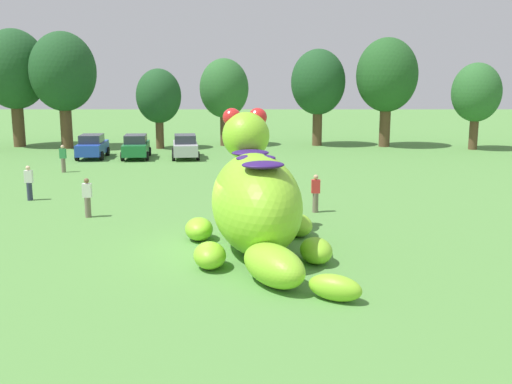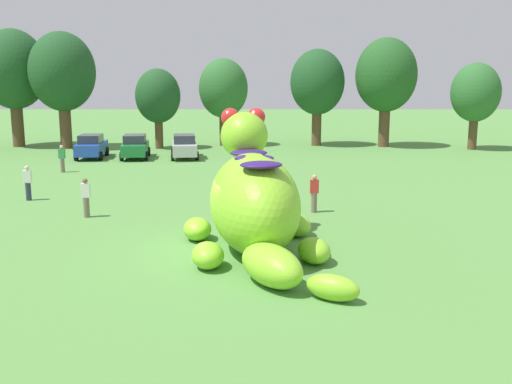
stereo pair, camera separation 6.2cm
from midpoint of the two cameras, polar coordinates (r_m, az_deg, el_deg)
ground_plane at (r=21.39m, az=-3.74°, el=-5.47°), size 160.00×160.00×0.00m
giant_inflatable_creature at (r=20.80m, az=0.12°, el=-0.92°), size 5.78×9.07×4.82m
car_blue at (r=45.24m, az=-15.13°, el=4.21°), size 2.15×4.21×1.72m
car_green at (r=44.40m, az=-11.18°, el=4.26°), size 2.27×4.26×1.72m
car_silver at (r=43.90m, az=-6.59°, el=4.32°), size 2.35×4.29×1.72m
tree_left at (r=53.94m, az=-21.81°, el=10.69°), size 5.42×5.42×9.62m
tree_mid_left at (r=51.41m, az=-17.69°, el=10.75°), size 5.26×5.26×9.33m
tree_centre_left at (r=49.53m, az=-9.08°, el=8.93°), size 3.62×3.62×6.42m
tree_centre at (r=50.95m, az=-2.90°, el=9.74°), size 4.09×4.09×7.27m
tree_centre_right at (r=51.22m, az=6.05°, el=10.26°), size 4.53×4.53×8.03m
tree_mid_right at (r=51.30m, az=12.45°, el=10.71°), size 5.02×5.02×8.92m
tree_right at (r=51.37m, az=20.31°, el=8.79°), size 3.88×3.88×6.88m
spectator_near_inflatable at (r=39.31m, az=-17.69°, el=3.03°), size 0.38×0.26×1.71m
spectator_mid_field at (r=31.25m, az=-20.60°, el=0.80°), size 0.38×0.26×1.71m
spectator_by_cars at (r=26.81m, az=-15.59°, el=-0.53°), size 0.38×0.26×1.71m
spectator_wandering at (r=26.84m, az=5.78°, el=-0.16°), size 0.38×0.26×1.71m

